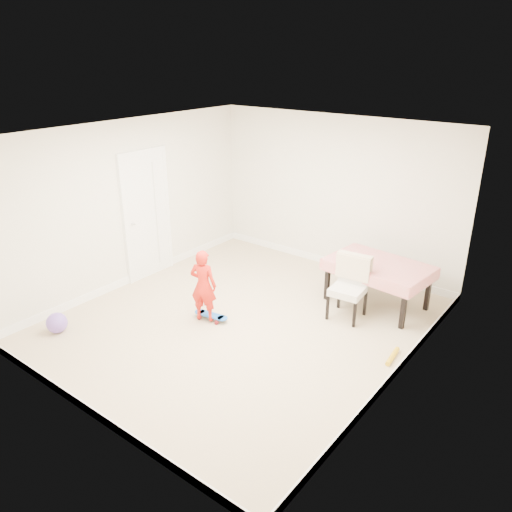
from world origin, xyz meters
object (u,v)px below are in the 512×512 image
Objects in this scene: dining_chair at (348,288)px; child at (203,288)px; skateboard at (211,317)px; balloon at (57,323)px; dining_table at (377,284)px.

child is (-1.53, -1.31, 0.06)m from dining_chair.
dining_chair reaches higher than skateboard.
child is at bearing 46.42° from balloon.
dining_chair is 1.97m from skateboard.
dining_table is 2.57m from child.
dining_table is 1.40× the size of child.
dining_table is at bearing 47.67° from balloon.
balloon reaches higher than skateboard.
dining_table is 2.49m from skateboard.
dining_table is 1.58× the size of dining_chair.
balloon is at bearing -141.98° from skateboard.
child is (-0.05, -0.08, 0.48)m from skateboard.
balloon is (-2.90, -2.74, -0.32)m from dining_chair.
dining_chair is (-0.16, -0.62, 0.12)m from dining_table.
skateboard is 1.89× the size of balloon.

